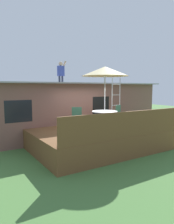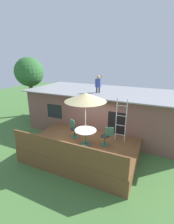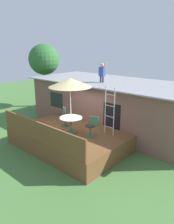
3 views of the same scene
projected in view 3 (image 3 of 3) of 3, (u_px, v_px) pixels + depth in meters
The scene contains 11 objects.
ground_plane at pixel (70, 146), 10.50m from camera, with size 40.00×40.00×0.00m, color #477538.
house at pixel (114, 104), 12.66m from camera, with size 10.50×4.50×2.74m.
deck at pixel (70, 138), 10.38m from camera, with size 5.34×3.61×0.80m, color brown.
deck_railing at pixel (39, 132), 8.88m from camera, with size 5.24×0.08×0.90m, color brown.
patio_table at pixel (71, 121), 9.87m from camera, with size 1.04×1.04×0.74m.
patio_umbrella at pixel (70, 83), 9.35m from camera, with size 1.90×1.90×2.54m.
step_ladder at pixel (110, 111), 9.53m from camera, with size 0.52×0.04×2.20m.
person_figure at pixel (102, 71), 11.76m from camera, with size 0.47×0.20×1.11m.
patio_chair_left at pixel (65, 117), 10.81m from camera, with size 0.59×0.44×0.92m.
patio_chair_right at pixel (91, 126), 9.56m from camera, with size 0.60×0.44×0.92m.
backyard_tree at pixel (44, 60), 16.47m from camera, with size 2.34×2.34×4.86m.
Camera 3 is at (6.95, -6.60, 4.66)m, focal length 34.49 mm.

